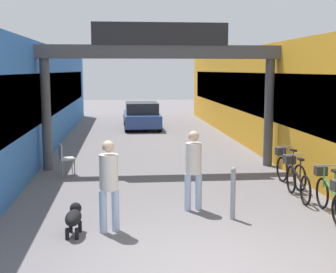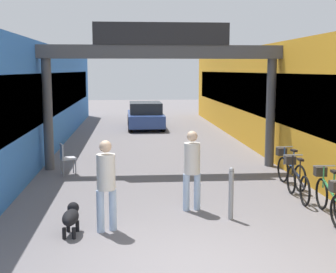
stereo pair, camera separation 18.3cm
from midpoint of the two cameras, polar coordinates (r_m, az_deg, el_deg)
name	(u,v)px [view 2 (the right image)]	position (r m, az deg, el deg)	size (l,w,h in m)	color
ground_plane	(196,271)	(7.22, 4.15, -15.99)	(80.00, 80.00, 0.00)	slate
storefront_left	(16,99)	(18.00, -17.77, 4.39)	(3.00, 26.00, 3.80)	blue
storefront_right	(287,98)	(18.58, 14.61, 4.62)	(3.00, 26.00, 3.80)	gold
arcade_sign_gateway	(161,66)	(13.94, -0.44, 8.64)	(7.40, 0.47, 4.31)	#4C4C4F
pedestrian_with_dog	(106,180)	(8.58, -6.95, -5.26)	(0.44, 0.44, 1.70)	#A5BFE0
pedestrian_companion	(192,165)	(9.82, 3.47, -3.52)	(0.40, 0.39, 1.70)	#A5BFE0
dog_on_leash	(71,216)	(8.70, -11.13, -9.54)	(0.32, 0.73, 0.53)	black
bicycle_green_second	(329,194)	(10.18, 19.51, -6.64)	(0.46, 1.69, 0.98)	black
bicycle_black_third	(296,180)	(11.25, 15.84, -5.09)	(0.46, 1.69, 0.98)	black
bicycle_blue_farthest	(289,169)	(12.41, 14.99, -3.84)	(0.46, 1.69, 0.98)	black
bollard_post_metal	(231,193)	(9.39, 8.25, -6.85)	(0.10, 0.10, 1.06)	gray
cafe_chair_aluminium_nearer	(65,156)	(13.48, -12.03, -2.35)	(0.50, 0.50, 0.89)	gray
parked_car_blue	(145,116)	(23.81, -2.55, 2.56)	(1.83, 4.02, 1.33)	#2D478C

